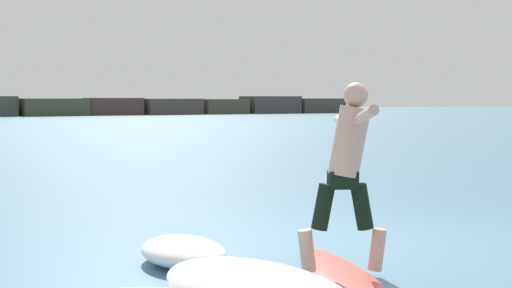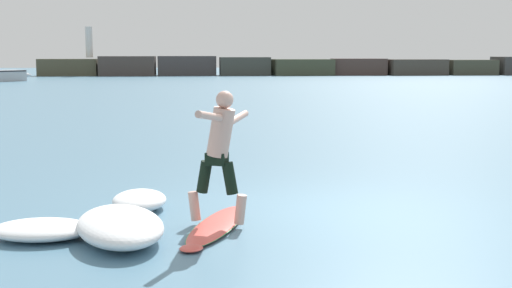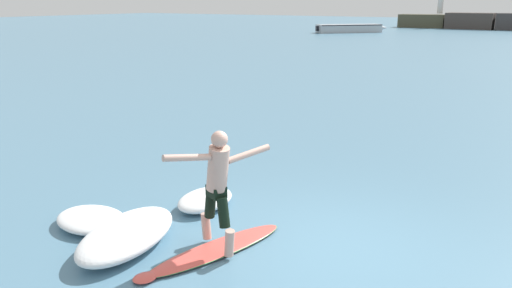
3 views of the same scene
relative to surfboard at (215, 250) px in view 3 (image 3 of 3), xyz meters
name	(u,v)px [view 3 (image 3 of 3)]	position (x,y,z in m)	size (l,w,h in m)	color
ground_plane	(332,249)	(1.36, 0.95, -0.03)	(200.00, 200.00, 0.00)	teal
surfboard	(215,250)	(0.00, 0.00, 0.00)	(1.13, 2.48, 0.20)	#E25349
surfer	(218,181)	(0.05, 0.02, 1.04)	(0.87, 1.51, 1.72)	#CC9E8D
fishing_boat_near_jetty	(351,28)	(-16.98, 48.05, 0.44)	(6.66, 6.92, 0.89)	#AAAFB5
wave_foam_at_tail	(205,200)	(-1.09, 1.19, 0.10)	(0.78, 1.15, 0.27)	white
wave_foam_at_nose	(91,220)	(-2.15, -0.36, 0.08)	(1.35, 1.05, 0.22)	white
wave_foam_beside	(127,235)	(-1.18, -0.53, 0.15)	(1.42, 2.10, 0.36)	white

